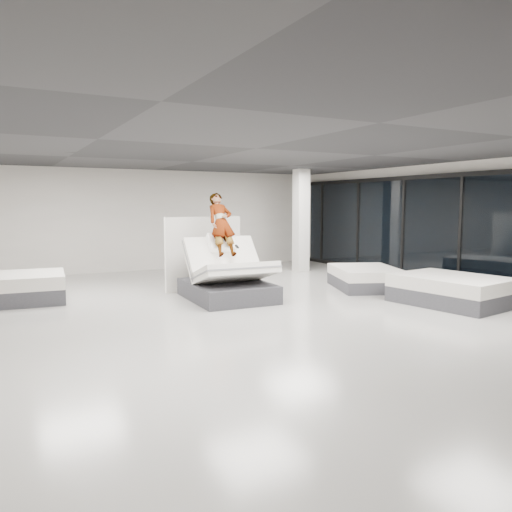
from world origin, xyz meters
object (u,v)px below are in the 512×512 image
at_px(flat_bed_right_far, 365,278).
at_px(flat_bed_left_far, 9,289).
at_px(flat_bed_right_near, 452,290).
at_px(person, 222,238).
at_px(divider_panel, 204,254).
at_px(hero_bed, 228,280).
at_px(column, 301,221).
at_px(remote, 237,247).

height_order(flat_bed_right_far, flat_bed_left_far, flat_bed_left_far).
xyz_separation_m(flat_bed_right_near, flat_bed_left_far, (-8.28, 4.61, 0.01)).
bearing_deg(person, divider_panel, 93.27).
height_order(person, flat_bed_right_near, person).
xyz_separation_m(hero_bed, divider_panel, (0.00, 1.41, 0.46)).
relative_size(flat_bed_right_near, column, 0.76).
bearing_deg(person, remote, -57.85).
xyz_separation_m(remote, divider_panel, (-0.22, 1.43, -0.27)).
bearing_deg(hero_bed, remote, -5.25).
bearing_deg(flat_bed_right_far, flat_bed_left_far, 164.55).
bearing_deg(divider_panel, flat_bed_left_far, 171.47).
height_order(person, divider_panel, person).
bearing_deg(flat_bed_right_near, flat_bed_right_far, 97.05).
xyz_separation_m(person, remote, (0.20, -0.36, -0.18)).
relative_size(hero_bed, divider_panel, 1.14).
height_order(hero_bed, person, person).
bearing_deg(person, flat_bed_right_far, -7.44).
distance_m(remote, flat_bed_left_far, 5.00).
xyz_separation_m(hero_bed, flat_bed_right_far, (3.67, -0.31, -0.18)).
height_order(hero_bed, flat_bed_left_far, hero_bed).
bearing_deg(column, flat_bed_left_far, -170.80).
xyz_separation_m(hero_bed, flat_bed_left_far, (-4.31, 1.90, -0.14)).
bearing_deg(divider_panel, flat_bed_right_far, -27.23).
height_order(remote, flat_bed_right_far, remote).
distance_m(remote, divider_panel, 1.47).
distance_m(hero_bed, divider_panel, 1.48).
relative_size(hero_bed, remote, 16.24).
bearing_deg(divider_panel, flat_bed_right_near, -48.24).
bearing_deg(person, hero_bed, -90.00).
bearing_deg(column, remote, -139.51).
relative_size(divider_panel, column, 0.62).
bearing_deg(hero_bed, divider_panel, 89.87).
xyz_separation_m(remote, flat_bed_right_far, (3.45, -0.29, -0.91)).
xyz_separation_m(person, flat_bed_right_near, (3.96, -3.06, -1.06)).
bearing_deg(person, column, 38.43).
height_order(hero_bed, divider_panel, divider_panel).
bearing_deg(remote, divider_panel, 101.19).
height_order(divider_panel, flat_bed_left_far, divider_panel).
bearing_deg(hero_bed, flat_bed_left_far, 156.24).
xyz_separation_m(flat_bed_right_far, column, (0.38, 3.56, 1.33)).
xyz_separation_m(person, divider_panel, (-0.01, 1.07, -0.45)).
relative_size(flat_bed_left_far, column, 0.75).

